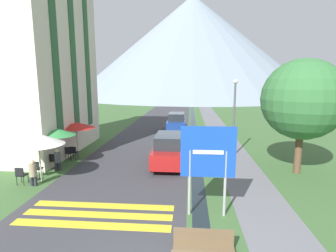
% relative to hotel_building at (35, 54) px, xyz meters
% --- Properties ---
extents(ground_plane, '(160.00, 160.00, 0.00)m').
position_rel_hotel_building_xyz_m(ground_plane, '(9.39, 8.00, -6.52)').
color(ground_plane, '#3D6033').
extents(road, '(6.40, 60.00, 0.01)m').
position_rel_hotel_building_xyz_m(road, '(6.89, 18.00, -6.52)').
color(road, '#38383D').
rests_on(road, ground_plane).
extents(footpath, '(2.20, 60.00, 0.01)m').
position_rel_hotel_building_xyz_m(footpath, '(12.99, 18.00, -6.52)').
color(footpath, slate).
rests_on(footpath, ground_plane).
extents(drainage_channel, '(0.60, 60.00, 0.00)m').
position_rel_hotel_building_xyz_m(drainage_channel, '(10.59, 18.00, -6.52)').
color(drainage_channel, black).
rests_on(drainage_channel, ground_plane).
extents(crosswalk_marking, '(5.44, 1.84, 0.01)m').
position_rel_hotel_building_xyz_m(crosswalk_marking, '(6.89, -8.35, -6.52)').
color(crosswalk_marking, yellow).
rests_on(crosswalk_marking, ground_plane).
extents(mountain_distant, '(73.97, 73.97, 30.71)m').
position_rel_hotel_building_xyz_m(mountain_distant, '(10.81, 68.86, 8.83)').
color(mountain_distant, gray).
rests_on(mountain_distant, ground_plane).
extents(hotel_building, '(5.68, 8.99, 12.16)m').
position_rel_hotel_building_xyz_m(hotel_building, '(0.00, 0.00, 0.00)').
color(hotel_building, beige).
rests_on(hotel_building, ground_plane).
extents(road_sign, '(1.91, 0.11, 3.25)m').
position_rel_hotel_building_xyz_m(road_sign, '(10.81, -8.04, -4.42)').
color(road_sign, '#9E9EA3').
rests_on(road_sign, ground_plane).
extents(parked_car_near, '(1.74, 4.35, 1.82)m').
position_rel_hotel_building_xyz_m(parked_car_near, '(8.99, -2.38, -5.61)').
color(parked_car_near, '#A31919').
rests_on(parked_car_near, ground_plane).
extents(parked_car_far, '(1.80, 4.11, 1.82)m').
position_rel_hotel_building_xyz_m(parked_car_far, '(8.97, 7.56, -5.61)').
color(parked_car_far, navy).
rests_on(parked_car_far, ground_plane).
extents(cafe_chair_nearest, '(0.40, 0.40, 0.85)m').
position_rel_hotel_building_xyz_m(cafe_chair_nearest, '(2.41, -5.93, -6.01)').
color(cafe_chair_nearest, black).
rests_on(cafe_chair_nearest, ground_plane).
extents(cafe_chair_middle, '(0.40, 0.40, 0.85)m').
position_rel_hotel_building_xyz_m(cafe_chair_middle, '(2.69, -3.62, -6.01)').
color(cafe_chair_middle, black).
rests_on(cafe_chair_middle, ground_plane).
extents(cafe_chair_far_left, '(0.40, 0.40, 0.85)m').
position_rel_hotel_building_xyz_m(cafe_chair_far_left, '(3.12, -1.93, -6.01)').
color(cafe_chair_far_left, black).
rests_on(cafe_chair_far_left, ground_plane).
extents(cafe_chair_near_left, '(0.40, 0.40, 0.85)m').
position_rel_hotel_building_xyz_m(cafe_chair_near_left, '(2.61, -5.01, -6.01)').
color(cafe_chair_near_left, black).
rests_on(cafe_chair_near_left, ground_plane).
extents(cafe_chair_far_right, '(0.40, 0.40, 0.85)m').
position_rel_hotel_building_xyz_m(cafe_chair_far_right, '(2.89, -2.07, -6.01)').
color(cafe_chair_far_right, black).
rests_on(cafe_chair_far_right, ground_plane).
extents(cafe_umbrella_front_white, '(2.37, 2.37, 2.35)m').
position_rel_hotel_building_xyz_m(cafe_umbrella_front_white, '(3.09, -5.43, -4.44)').
color(cafe_umbrella_front_white, '#B7B2A8').
rests_on(cafe_umbrella_front_white, ground_plane).
extents(cafe_umbrella_middle_green, '(1.95, 1.95, 2.18)m').
position_rel_hotel_building_xyz_m(cafe_umbrella_middle_green, '(2.87, -3.19, -4.54)').
color(cafe_umbrella_middle_green, '#B7B2A8').
rests_on(cafe_umbrella_middle_green, ground_plane).
extents(cafe_umbrella_rear_red, '(2.33, 2.33, 2.15)m').
position_rel_hotel_building_xyz_m(cafe_umbrella_rear_red, '(2.92, -0.86, -4.56)').
color(cafe_umbrella_rear_red, '#B7B2A8').
rests_on(cafe_umbrella_rear_red, ground_plane).
extents(person_seated_near, '(0.32, 0.32, 1.23)m').
position_rel_hotel_building_xyz_m(person_seated_near, '(3.05, -6.00, -5.84)').
color(person_seated_near, '#282833').
rests_on(person_seated_near, ground_plane).
extents(person_seated_far, '(0.32, 0.32, 1.21)m').
position_rel_hotel_building_xyz_m(person_seated_far, '(3.14, -3.88, -5.85)').
color(person_seated_far, '#282833').
rests_on(person_seated_far, ground_plane).
extents(streetlamp, '(0.28, 0.28, 4.87)m').
position_rel_hotel_building_xyz_m(streetlamp, '(12.92, -0.51, -3.61)').
color(streetlamp, '#515156').
rests_on(streetlamp, ground_plane).
extents(tree_by_path, '(4.08, 4.08, 5.90)m').
position_rel_hotel_building_xyz_m(tree_by_path, '(15.83, -3.18, -2.68)').
color(tree_by_path, brown).
rests_on(tree_by_path, ground_plane).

